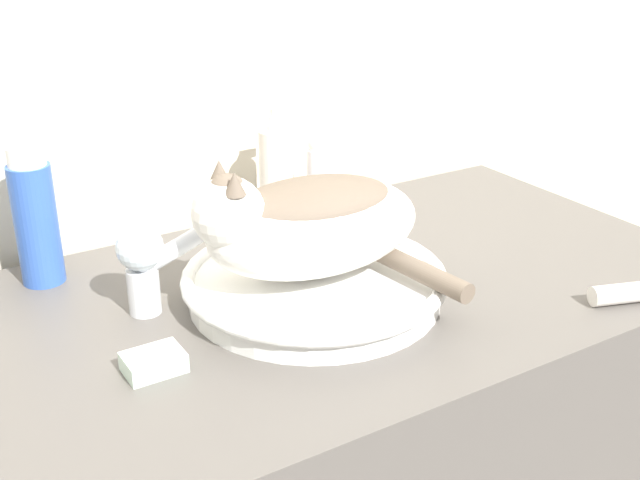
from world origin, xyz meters
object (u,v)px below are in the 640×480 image
(faucet, at_px, (148,259))
(shampoo_bottle_tall, at_px, (35,218))
(soap_pump_bottle, at_px, (276,179))
(cream_tube, at_px, (638,292))
(soap_bar, at_px, (154,362))
(cat, at_px, (307,221))
(deodorant_stick, at_px, (320,176))

(faucet, distance_m, shampoo_bottle_tall, 0.20)
(faucet, xyz_separation_m, soap_pump_bottle, (0.29, 0.17, 0.01))
(cream_tube, distance_m, soap_bar, 0.67)
(cream_tube, height_order, soap_bar, cream_tube)
(soap_pump_bottle, distance_m, cream_tube, 0.59)
(faucet, height_order, soap_bar, faucet)
(soap_pump_bottle, relative_size, cream_tube, 1.48)
(cat, distance_m, faucet, 0.22)
(shampoo_bottle_tall, height_order, deodorant_stick, shampoo_bottle_tall)
(cat, distance_m, deodorant_stick, 0.32)
(shampoo_bottle_tall, xyz_separation_m, soap_bar, (0.05, -0.32, -0.09))
(cat, bearing_deg, faucet, -19.29)
(cat, relative_size, deodorant_stick, 2.13)
(cat, distance_m, soap_bar, 0.28)
(cat, relative_size, soap_bar, 4.68)
(soap_pump_bottle, bearing_deg, shampoo_bottle_tall, 180.00)
(shampoo_bottle_tall, distance_m, soap_pump_bottle, 0.39)
(cat, xyz_separation_m, faucet, (-0.20, 0.09, -0.04))
(deodorant_stick, bearing_deg, shampoo_bottle_tall, 180.00)
(soap_bar, bearing_deg, shampoo_bottle_tall, 98.80)
(cat, bearing_deg, deodorant_stick, -120.35)
(soap_pump_bottle, bearing_deg, cat, -110.01)
(cat, height_order, cream_tube, cat)
(faucet, bearing_deg, cream_tube, -6.71)
(shampoo_bottle_tall, height_order, cream_tube, shampoo_bottle_tall)
(cat, xyz_separation_m, cream_tube, (0.39, -0.24, -0.11))
(shampoo_bottle_tall, xyz_separation_m, soap_pump_bottle, (0.39, -0.00, -0.01))
(deodorant_stick, height_order, soap_pump_bottle, soap_pump_bottle)
(deodorant_stick, bearing_deg, cream_tube, -67.01)
(cat, relative_size, faucet, 2.25)
(shampoo_bottle_tall, relative_size, soap_bar, 2.93)
(soap_pump_bottle, distance_m, soap_bar, 0.47)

